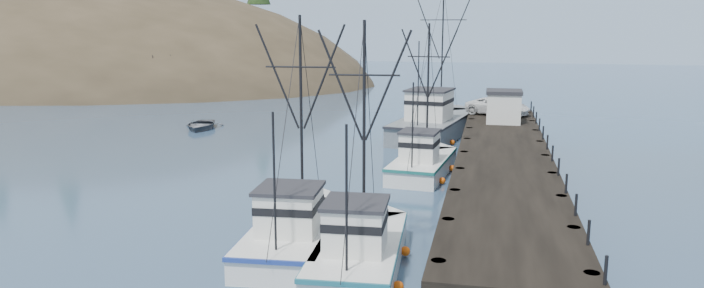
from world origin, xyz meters
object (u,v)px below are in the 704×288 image
trawler_far (423,162)px  pickup_truck (498,106)px  trawler_near (361,247)px  pier_shed (504,106)px  motorboat (201,129)px  pier (504,158)px  trawler_mid (298,229)px  work_vessel (436,122)px

trawler_far → pickup_truck: bearing=72.9°
trawler_near → trawler_far: trawler_near is taller
pier_shed → motorboat: size_ratio=0.58×
pier → trawler_near: (-6.25, -16.14, -0.87)m
trawler_mid → motorboat: size_ratio=2.03×
work_vessel → pickup_truck: size_ratio=2.92×
pier_shed → pickup_truck: size_ratio=0.55×
pier_shed → motorboat: bearing=175.4°
pickup_truck → work_vessel: bearing=117.6°
trawler_near → motorboat: size_ratio=1.96×
pier_shed → trawler_near: bearing=-102.2°
pickup_truck → trawler_mid: bearing=-177.4°
trawler_mid → work_vessel: work_vessel is taller
trawler_far → pickup_truck: size_ratio=1.83×
pier → trawler_mid: 17.38m
trawler_near → work_vessel: work_vessel is taller
pier → work_vessel: work_vessel is taller
pier → trawler_near: size_ratio=4.06×
trawler_near → trawler_mid: size_ratio=0.97×
work_vessel → trawler_far: bearing=-88.0°
motorboat → trawler_far: bearing=-42.7°
trawler_far → pier_shed: size_ratio=3.36×
pier → trawler_far: (-5.41, 1.40, -0.87)m
pier → pickup_truck: 18.04m
pier → pier_shed: pier_shed is taller
trawler_mid → motorboat: trawler_mid is taller
pier_shed → motorboat: pier_shed is taller
pier_shed → motorboat: (-29.37, 2.38, -3.42)m
pier_shed → pickup_truck: pier_shed is taller
pier → trawler_far: 5.66m
trawler_far → trawler_near: bearing=-92.7°
trawler_mid → pier_shed: size_ratio=3.50×
pier → pickup_truck: size_ratio=7.52×
pier_shed → pickup_truck: (-0.41, 4.64, -0.61)m
pier → trawler_near: trawler_near is taller
trawler_mid → pickup_truck: trawler_mid is taller
pier_shed → trawler_far: bearing=-114.8°
work_vessel → motorboat: 23.39m
trawler_mid → motorboat: 36.04m
trawler_far → work_vessel: (-0.54, 15.70, 0.41)m
pickup_truck → motorboat: size_ratio=1.06×
pier → trawler_mid: (-9.61, -14.46, -0.87)m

